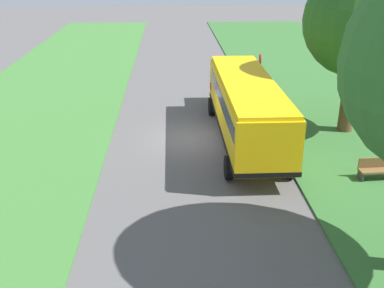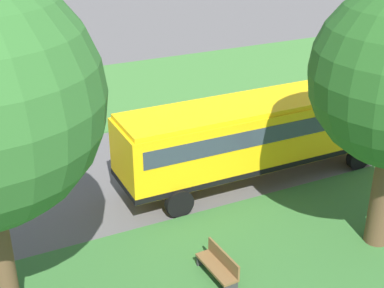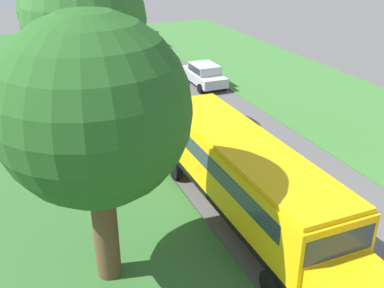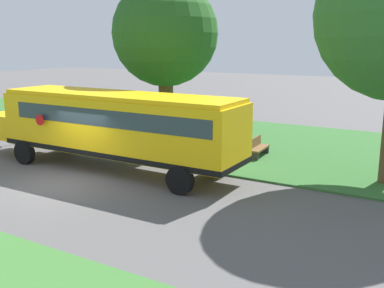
# 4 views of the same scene
# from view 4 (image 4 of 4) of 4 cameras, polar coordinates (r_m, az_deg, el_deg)

# --- Properties ---
(ground_plane) EXTENTS (120.00, 120.00, 0.00)m
(ground_plane) POSITION_cam_4_polar(r_m,az_deg,el_deg) (17.34, -16.35, -4.91)
(ground_plane) COLOR #565454
(grass_verge) EXTENTS (12.00, 80.00, 0.08)m
(grass_verge) POSITION_cam_4_polar(r_m,az_deg,el_deg) (24.99, 0.44, 1.04)
(grass_verge) COLOR #33662D
(grass_verge) RESTS_ON ground
(school_bus) EXTENTS (2.85, 12.42, 3.16)m
(school_bus) POSITION_cam_4_polar(r_m,az_deg,el_deg) (18.38, -10.04, 2.58)
(school_bus) COLOR yellow
(school_bus) RESTS_ON ground
(oak_tree_beside_bus) EXTENTS (5.29, 5.29, 8.22)m
(oak_tree_beside_bus) POSITION_cam_4_polar(r_m,az_deg,el_deg) (23.04, -3.47, 13.86)
(oak_tree_beside_bus) COLOR brown
(oak_tree_beside_bus) RESTS_ON ground
(stop_sign) EXTENTS (0.08, 0.68, 2.74)m
(stop_sign) POSITION_cam_4_polar(r_m,az_deg,el_deg) (24.97, -19.79, 4.23)
(stop_sign) COLOR gray
(stop_sign) RESTS_ON ground
(park_bench) EXTENTS (1.62, 0.58, 0.92)m
(park_bench) POSITION_cam_4_polar(r_m,az_deg,el_deg) (20.49, 8.33, -0.46)
(park_bench) COLOR brown
(park_bench) RESTS_ON ground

